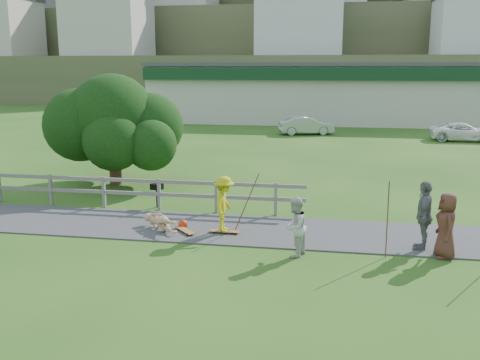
{
  "coord_description": "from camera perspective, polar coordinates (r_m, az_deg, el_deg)",
  "views": [
    {
      "loc": [
        3.77,
        -13.66,
        4.85
      ],
      "look_at": [
        1.03,
        2.0,
        1.43
      ],
      "focal_mm": 40.0,
      "sensor_mm": 36.0,
      "label": 1
    }
  ],
  "objects": [
    {
      "name": "pole_spec_left",
      "position": [
        14.11,
        15.45,
        -4.12
      ],
      "size": [
        0.03,
        0.03,
        2.02
      ],
      "primitive_type": "cylinder",
      "color": "#563122",
      "rests_on": "ground"
    },
    {
      "name": "ground",
      "position": [
        14.98,
        -5.25,
        -6.82
      ],
      "size": [
        260.0,
        260.0,
        0.0
      ],
      "primitive_type": "plane",
      "color": "#224F16",
      "rests_on": "ground"
    },
    {
      "name": "longboard_fallen",
      "position": [
        15.88,
        -5.85,
        -5.53
      ],
      "size": [
        0.77,
        0.81,
        0.1
      ],
      "primitive_type": null,
      "rotation": [
        0.0,
        0.0,
        -0.83
      ],
      "color": "brown",
      "rests_on": "ground"
    },
    {
      "name": "car_silver",
      "position": [
        38.68,
        7.05,
        5.78
      ],
      "size": [
        4.12,
        2.38,
        1.28
      ],
      "primitive_type": "imported",
      "rotation": [
        0.0,
        0.0,
        1.85
      ],
      "color": "#A5A9AD",
      "rests_on": "ground"
    },
    {
      "name": "hillside",
      "position": [
        105.47,
        8.2,
        17.2
      ],
      "size": [
        220.0,
        67.0,
        47.5
      ],
      "color": "#535C36",
      "rests_on": "ground"
    },
    {
      "name": "skater_rider",
      "position": [
        15.52,
        -1.7,
        -2.94
      ],
      "size": [
        0.62,
        1.07,
        1.64
      ],
      "primitive_type": "imported",
      "rotation": [
        0.0,
        0.0,
        1.56
      ],
      "color": "gold",
      "rests_on": "ground"
    },
    {
      "name": "longboard_rider",
      "position": [
        15.74,
        -1.68,
        -5.64
      ],
      "size": [
        0.88,
        0.22,
        0.1
      ],
      "primitive_type": null,
      "rotation": [
        0.0,
        0.0,
        -0.01
      ],
      "color": "brown",
      "rests_on": "ground"
    },
    {
      "name": "strip_mall",
      "position": [
        48.65,
        10.32,
        9.25
      ],
      "size": [
        32.5,
        10.75,
        5.1
      ],
      "color": "beige",
      "rests_on": "ground"
    },
    {
      "name": "spectator_a",
      "position": [
        13.85,
        5.87,
        -5.02
      ],
      "size": [
        0.82,
        0.92,
        1.57
      ],
      "primitive_type": "imported",
      "rotation": [
        0.0,
        0.0,
        4.36
      ],
      "color": "silver",
      "rests_on": "ground"
    },
    {
      "name": "fence",
      "position": [
        19.36,
        -16.01,
        -0.66
      ],
      "size": [
        15.05,
        0.1,
        1.1
      ],
      "color": "#625F56",
      "rests_on": "ground"
    },
    {
      "name": "path",
      "position": [
        16.35,
        -3.89,
        -5.09
      ],
      "size": [
        34.0,
        3.0,
        0.04
      ],
      "primitive_type": "cube",
      "color": "#3A393C",
      "rests_on": "ground"
    },
    {
      "name": "helmet",
      "position": [
        16.32,
        -6.11,
        -4.71
      ],
      "size": [
        0.29,
        0.29,
        0.29
      ],
      "primitive_type": "sphere",
      "color": "#B72D12",
      "rests_on": "ground"
    },
    {
      "name": "spectator_c",
      "position": [
        14.63,
        21.14,
        -4.56
      ],
      "size": [
        0.61,
        0.88,
        1.71
      ],
      "primitive_type": "imported",
      "rotation": [
        0.0,
        0.0,
        4.8
      ],
      "color": "#592C23",
      "rests_on": "ground"
    },
    {
      "name": "bbq",
      "position": [
        18.81,
        -8.83,
        -1.64
      ],
      "size": [
        0.45,
        0.38,
        0.84
      ],
      "primitive_type": null,
      "rotation": [
        0.0,
        0.0,
        -0.24
      ],
      "color": "black",
      "rests_on": "ground"
    },
    {
      "name": "spectator_b",
      "position": [
        15.01,
        19.04,
        -3.62
      ],
      "size": [
        0.66,
        1.18,
        1.89
      ],
      "primitive_type": "imported",
      "rotation": [
        0.0,
        0.0,
        4.53
      ],
      "color": "slate",
      "rests_on": "ground"
    },
    {
      "name": "tree",
      "position": [
        22.54,
        -13.31,
        4.44
      ],
      "size": [
        5.66,
        5.66,
        3.93
      ],
      "primitive_type": null,
      "color": "black",
      "rests_on": "ground"
    },
    {
      "name": "pole_rider",
      "position": [
        15.76,
        0.73,
        -2.18
      ],
      "size": [
        0.03,
        0.03,
        1.91
      ],
      "primitive_type": "cylinder",
      "color": "#563122",
      "rests_on": "ground"
    },
    {
      "name": "car_white",
      "position": [
        38.0,
        22.74,
        4.75
      ],
      "size": [
        4.27,
        1.97,
        1.19
      ],
      "primitive_type": "imported",
      "rotation": [
        0.0,
        0.0,
        1.57
      ],
      "color": "white",
      "rests_on": "ground"
    },
    {
      "name": "skater_fallen",
      "position": [
        16.14,
        -8.51,
        -4.46
      ],
      "size": [
        1.29,
        1.4,
        0.56
      ],
      "primitive_type": "imported",
      "rotation": [
        0.0,
        0.0,
        0.85
      ],
      "color": "tan",
      "rests_on": "ground"
    }
  ]
}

